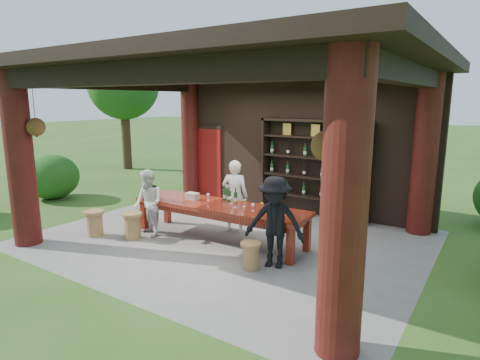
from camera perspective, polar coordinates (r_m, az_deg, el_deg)
The scene contains 15 objects.
ground at distance 8.27m, azimuth -1.54°, elevation -8.30°, with size 90.00×90.00×0.00m, color #2D5119.
pavilion at distance 8.17m, azimuth 0.03°, elevation 6.80°, with size 7.50×6.00×3.60m.
wine_shelf at distance 9.71m, azimuth 10.38°, elevation 1.63°, with size 2.66×0.40×2.34m.
tasting_table at distance 7.97m, azimuth -2.90°, elevation -4.26°, with size 3.68×1.07×0.75m.
stool_near_left at distance 8.45m, azimuth -15.06°, elevation -6.20°, with size 0.41×0.41×0.54m.
stool_near_right at distance 6.78m, azimuth 1.53°, elevation -10.61°, with size 0.35×0.35×0.46m.
stool_far_left at distance 8.87m, azimuth -19.97°, elevation -5.70°, with size 0.41×0.41×0.54m.
host at distance 8.51m, azimuth -0.73°, elevation -2.29°, with size 0.56×0.37×1.55m, color white.
guest_woman at distance 8.44m, azimuth -12.92°, elevation -3.25°, with size 0.67×0.53×1.39m, color silver.
guest_man at distance 6.72m, azimuth 4.94°, elevation -6.02°, with size 1.00×0.58×1.55m, color black.
table_bottles at distance 8.11m, azimuth -1.46°, elevation -2.02°, with size 0.40×0.16×0.31m.
table_glasses at distance 7.69m, azimuth 0.36°, elevation -3.38°, with size 1.60×0.28×0.15m.
napkin_basket at distance 8.35m, azimuth -6.80°, elevation -2.30°, with size 0.26×0.18×0.14m, color #BF6672.
shrubs at distance 7.64m, azimuth 14.76°, elevation -5.85°, with size 14.82×8.02×1.36m.
trees at distance 7.91m, azimuth 30.08°, elevation 14.14°, with size 21.50×10.04×4.80m.
Camera 1 is at (4.47, -6.38, 2.77)m, focal length 30.00 mm.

